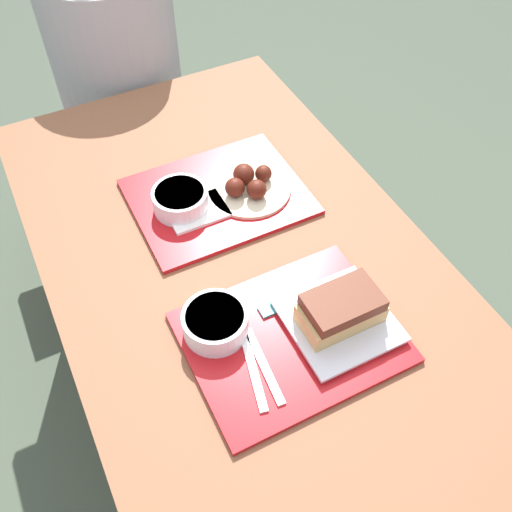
{
  "coord_description": "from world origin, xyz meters",
  "views": [
    {
      "loc": [
        -0.32,
        -0.65,
        1.68
      ],
      "look_at": [
        0.02,
        0.03,
        0.77
      ],
      "focal_mm": 40.0,
      "sensor_mm": 36.0,
      "label": 1
    }
  ],
  "objects_px": {
    "tray_near": "(293,337)",
    "person_seated_across": "(114,50)",
    "brisket_sandwich_plate": "(340,314)",
    "bowl_coleslaw_near": "(215,322)",
    "tray_far": "(218,197)",
    "wings_plate_far": "(249,184)",
    "bowl_coleslaw_far": "(180,199)"
  },
  "relations": [
    {
      "from": "tray_near",
      "to": "tray_far",
      "type": "bearing_deg",
      "value": 85.8
    },
    {
      "from": "tray_far",
      "to": "wings_plate_far",
      "type": "xyz_separation_m",
      "value": [
        0.07,
        -0.02,
        0.03
      ]
    },
    {
      "from": "wings_plate_far",
      "to": "tray_far",
      "type": "bearing_deg",
      "value": 165.22
    },
    {
      "from": "brisket_sandwich_plate",
      "to": "bowl_coleslaw_far",
      "type": "xyz_separation_m",
      "value": [
        -0.16,
        0.43,
        -0.01
      ]
    },
    {
      "from": "tray_far",
      "to": "bowl_coleslaw_near",
      "type": "bearing_deg",
      "value": -115.03
    },
    {
      "from": "tray_far",
      "to": "bowl_coleslaw_near",
      "type": "relative_size",
      "value": 3.14
    },
    {
      "from": "tray_far",
      "to": "bowl_coleslaw_near",
      "type": "xyz_separation_m",
      "value": [
        -0.16,
        -0.34,
        0.03
      ]
    },
    {
      "from": "tray_far",
      "to": "wings_plate_far",
      "type": "height_order",
      "value": "wings_plate_far"
    },
    {
      "from": "tray_far",
      "to": "bowl_coleslaw_far",
      "type": "height_order",
      "value": "bowl_coleslaw_far"
    },
    {
      "from": "tray_far",
      "to": "person_seated_across",
      "type": "height_order",
      "value": "person_seated_across"
    },
    {
      "from": "tray_near",
      "to": "brisket_sandwich_plate",
      "type": "height_order",
      "value": "brisket_sandwich_plate"
    },
    {
      "from": "bowl_coleslaw_near",
      "to": "wings_plate_far",
      "type": "bearing_deg",
      "value": 54.39
    },
    {
      "from": "bowl_coleslaw_near",
      "to": "person_seated_across",
      "type": "height_order",
      "value": "person_seated_across"
    },
    {
      "from": "tray_near",
      "to": "tray_far",
      "type": "xyz_separation_m",
      "value": [
        0.03,
        0.42,
        0.0
      ]
    },
    {
      "from": "bowl_coleslaw_near",
      "to": "wings_plate_far",
      "type": "distance_m",
      "value": 0.39
    },
    {
      "from": "brisket_sandwich_plate",
      "to": "person_seated_across",
      "type": "relative_size",
      "value": 0.27
    },
    {
      "from": "tray_far",
      "to": "brisket_sandwich_plate",
      "type": "xyz_separation_m",
      "value": [
        0.06,
        -0.43,
        0.04
      ]
    },
    {
      "from": "tray_near",
      "to": "tray_far",
      "type": "relative_size",
      "value": 1.0
    },
    {
      "from": "tray_near",
      "to": "bowl_coleslaw_near",
      "type": "relative_size",
      "value": 3.14
    },
    {
      "from": "tray_near",
      "to": "bowl_coleslaw_far",
      "type": "xyz_separation_m",
      "value": [
        -0.06,
        0.42,
        0.03
      ]
    },
    {
      "from": "tray_near",
      "to": "person_seated_across",
      "type": "xyz_separation_m",
      "value": [
        0.01,
        1.15,
        -0.0
      ]
    },
    {
      "from": "person_seated_across",
      "to": "wings_plate_far",
      "type": "bearing_deg",
      "value": -82.93
    },
    {
      "from": "brisket_sandwich_plate",
      "to": "tray_near",
      "type": "bearing_deg",
      "value": 169.12
    },
    {
      "from": "bowl_coleslaw_far",
      "to": "wings_plate_far",
      "type": "height_order",
      "value": "wings_plate_far"
    },
    {
      "from": "bowl_coleslaw_near",
      "to": "wings_plate_far",
      "type": "xyz_separation_m",
      "value": [
        0.23,
        0.32,
        -0.01
      ]
    },
    {
      "from": "tray_far",
      "to": "bowl_coleslaw_far",
      "type": "relative_size",
      "value": 3.14
    },
    {
      "from": "bowl_coleslaw_far",
      "to": "person_seated_across",
      "type": "height_order",
      "value": "person_seated_across"
    },
    {
      "from": "brisket_sandwich_plate",
      "to": "wings_plate_far",
      "type": "distance_m",
      "value": 0.42
    },
    {
      "from": "bowl_coleslaw_near",
      "to": "person_seated_across",
      "type": "bearing_deg",
      "value": 82.76
    },
    {
      "from": "tray_near",
      "to": "person_seated_across",
      "type": "height_order",
      "value": "person_seated_across"
    },
    {
      "from": "wings_plate_far",
      "to": "person_seated_across",
      "type": "bearing_deg",
      "value": 97.07
    },
    {
      "from": "brisket_sandwich_plate",
      "to": "bowl_coleslaw_far",
      "type": "height_order",
      "value": "brisket_sandwich_plate"
    }
  ]
}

